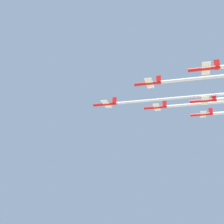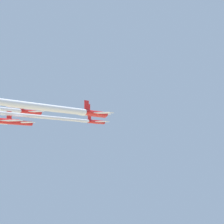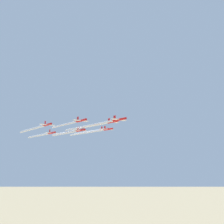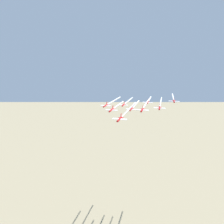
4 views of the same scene
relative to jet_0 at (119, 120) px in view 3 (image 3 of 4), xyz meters
The scene contains 18 objects.
jet_0 is the anchor object (origin of this frame).
jet_1 21.55m from the jet_0, 155.85° to the right, with size 8.62×8.77×3.16m.
jet_2 21.45m from the jet_0, 94.92° to the right, with size 8.62×8.77×3.16m.
jet_3 42.87m from the jet_0, 155.85° to the right, with size 8.62×8.77×3.16m.
jet_4 37.00m from the jet_0, 125.38° to the right, with size 8.62×8.77×3.16m.
jet_5 42.87m from the jet_0, 94.92° to the right, with size 8.62×8.77×3.16m.
jet_6 64.38m from the jet_0, 155.85° to the right, with size 8.62×8.77×3.16m.
jet_7 56.49m from the jet_0, 136.48° to the right, with size 8.62×8.77×3.16m.
jet_8 56.54m from the jet_0, 114.29° to the right, with size 8.62×8.77×3.16m.
smoke_trail_0 30.66m from the jet_0, 125.38° to the right, with size 31.23×43.46×0.90m.
smoke_trail_1 44.61m from the jet_0, 139.50° to the right, with size 24.48×33.87×1.05m.
smoke_trail_2 40.00m from the jet_0, 109.62° to the right, with size 18.98×26.15×1.00m.
smoke_trail_3 69.26m from the jet_0, 143.67° to the right, with size 29.25×40.56×1.11m.
smoke_trail_4 59.56m from the jet_0, 125.38° to the right, with size 22.20×30.51×1.32m.
smoke_trail_5 67.18m from the jet_0, 106.51° to the right, with size 26.82×37.06×1.23m.
smoke_trail_6 87.34m from the jet_0, 147.32° to the right, with size 25.64×35.36×1.32m.
smoke_trail_7 75.29m from the jet_0, 133.68° to the right, with size 18.12×24.78×1.29m.
smoke_trail_8 80.82m from the jet_0, 117.65° to the right, with size 24.49×33.78×1.23m.
Camera 3 is at (163.23, -14.59, 134.00)m, focal length 35.00 mm.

